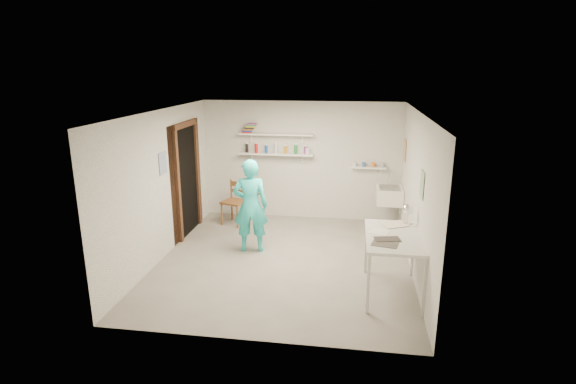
# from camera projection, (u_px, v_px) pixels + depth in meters

# --- Properties ---
(floor) EXTENTS (4.00, 4.50, 0.02)m
(floor) POSITION_uv_depth(u_px,v_px,m) (284.00, 261.00, 7.32)
(floor) COLOR slate
(floor) RESTS_ON ground
(ceiling) EXTENTS (4.00, 4.50, 0.02)m
(ceiling) POSITION_uv_depth(u_px,v_px,m) (284.00, 111.00, 6.67)
(ceiling) COLOR silver
(ceiling) RESTS_ON wall_back
(wall_back) EXTENTS (4.00, 0.02, 2.40)m
(wall_back) POSITION_uv_depth(u_px,v_px,m) (301.00, 161.00, 9.15)
(wall_back) COLOR silver
(wall_back) RESTS_ON ground
(wall_front) EXTENTS (4.00, 0.02, 2.40)m
(wall_front) POSITION_uv_depth(u_px,v_px,m) (252.00, 244.00, 4.84)
(wall_front) COLOR silver
(wall_front) RESTS_ON ground
(wall_left) EXTENTS (0.02, 4.50, 2.40)m
(wall_left) POSITION_uv_depth(u_px,v_px,m) (162.00, 185.00, 7.28)
(wall_left) COLOR silver
(wall_left) RESTS_ON ground
(wall_right) EXTENTS (0.02, 4.50, 2.40)m
(wall_right) POSITION_uv_depth(u_px,v_px,m) (417.00, 195.00, 6.71)
(wall_right) COLOR silver
(wall_right) RESTS_ON ground
(doorway_recess) EXTENTS (0.02, 0.90, 2.00)m
(doorway_recess) POSITION_uv_depth(u_px,v_px,m) (187.00, 181.00, 8.33)
(doorway_recess) COLOR black
(doorway_recess) RESTS_ON wall_left
(corridor_box) EXTENTS (1.40, 1.50, 2.10)m
(corridor_box) POSITION_uv_depth(u_px,v_px,m) (151.00, 177.00, 8.42)
(corridor_box) COLOR brown
(corridor_box) RESTS_ON ground
(door_lintel) EXTENTS (0.06, 1.05, 0.10)m
(door_lintel) POSITION_uv_depth(u_px,v_px,m) (185.00, 124.00, 8.04)
(door_lintel) COLOR brown
(door_lintel) RESTS_ON wall_left
(door_jamb_near) EXTENTS (0.06, 0.10, 2.00)m
(door_jamb_near) POSITION_uv_depth(u_px,v_px,m) (178.00, 188.00, 7.85)
(door_jamb_near) COLOR brown
(door_jamb_near) RESTS_ON ground
(door_jamb_far) EXTENTS (0.06, 0.10, 2.00)m
(door_jamb_far) POSITION_uv_depth(u_px,v_px,m) (197.00, 175.00, 8.80)
(door_jamb_far) COLOR brown
(door_jamb_far) RESTS_ON ground
(shelf_lower) EXTENTS (1.50, 0.22, 0.03)m
(shelf_lower) POSITION_uv_depth(u_px,v_px,m) (276.00, 154.00, 9.05)
(shelf_lower) COLOR white
(shelf_lower) RESTS_ON wall_back
(shelf_upper) EXTENTS (1.50, 0.22, 0.03)m
(shelf_upper) POSITION_uv_depth(u_px,v_px,m) (276.00, 134.00, 8.95)
(shelf_upper) COLOR white
(shelf_upper) RESTS_ON wall_back
(ledge_shelf) EXTENTS (0.70, 0.14, 0.03)m
(ledge_shelf) POSITION_uv_depth(u_px,v_px,m) (368.00, 168.00, 8.89)
(ledge_shelf) COLOR white
(ledge_shelf) RESTS_ON wall_back
(poster_left) EXTENTS (0.01, 0.28, 0.36)m
(poster_left) POSITION_uv_depth(u_px,v_px,m) (163.00, 163.00, 7.23)
(poster_left) COLOR #334C7F
(poster_left) RESTS_ON wall_left
(poster_right_a) EXTENTS (0.01, 0.34, 0.42)m
(poster_right_a) POSITION_uv_depth(u_px,v_px,m) (405.00, 150.00, 8.33)
(poster_right_a) COLOR #995933
(poster_right_a) RESTS_ON wall_right
(poster_right_b) EXTENTS (0.01, 0.30, 0.38)m
(poster_right_b) POSITION_uv_depth(u_px,v_px,m) (422.00, 185.00, 6.11)
(poster_right_b) COLOR #3F724C
(poster_right_b) RESTS_ON wall_right
(belfast_sink) EXTENTS (0.48, 0.60, 0.30)m
(belfast_sink) POSITION_uv_depth(u_px,v_px,m) (389.00, 195.00, 8.50)
(belfast_sink) COLOR white
(belfast_sink) RESTS_ON wall_right
(man) EXTENTS (0.63, 0.47, 1.60)m
(man) POSITION_uv_depth(u_px,v_px,m) (251.00, 206.00, 7.52)
(man) COLOR #29D0CF
(man) RESTS_ON ground
(wall_clock) EXTENTS (0.29, 0.08, 0.29)m
(wall_clock) POSITION_uv_depth(u_px,v_px,m) (255.00, 187.00, 7.65)
(wall_clock) COLOR #CDBB8B
(wall_clock) RESTS_ON man
(wooden_chair) EXTENTS (0.54, 0.53, 0.92)m
(wooden_chair) POSITION_uv_depth(u_px,v_px,m) (234.00, 202.00, 8.90)
(wooden_chair) COLOR brown
(wooden_chair) RESTS_ON ground
(work_table) EXTENTS (0.77, 1.28, 0.85)m
(work_table) POSITION_uv_depth(u_px,v_px,m) (393.00, 265.00, 6.16)
(work_table) COLOR silver
(work_table) RESTS_ON ground
(desk_lamp) EXTENTS (0.16, 0.16, 0.16)m
(desk_lamp) POSITION_uv_depth(u_px,v_px,m) (408.00, 209.00, 6.45)
(desk_lamp) COLOR silver
(desk_lamp) RESTS_ON work_table
(spray_cans) EXTENTS (1.26, 0.06, 0.17)m
(spray_cans) POSITION_uv_depth(u_px,v_px,m) (276.00, 149.00, 9.03)
(spray_cans) COLOR black
(spray_cans) RESTS_ON shelf_lower
(book_stack) EXTENTS (0.30, 0.14, 0.20)m
(book_stack) POSITION_uv_depth(u_px,v_px,m) (249.00, 128.00, 8.99)
(book_stack) COLOR red
(book_stack) RESTS_ON shelf_upper
(ledge_pots) EXTENTS (0.48, 0.07, 0.09)m
(ledge_pots) POSITION_uv_depth(u_px,v_px,m) (368.00, 165.00, 8.88)
(ledge_pots) COLOR silver
(ledge_pots) RESTS_ON ledge_shelf
(papers) EXTENTS (0.30, 0.22, 0.02)m
(papers) POSITION_uv_depth(u_px,v_px,m) (395.00, 235.00, 6.05)
(papers) COLOR silver
(papers) RESTS_ON work_table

